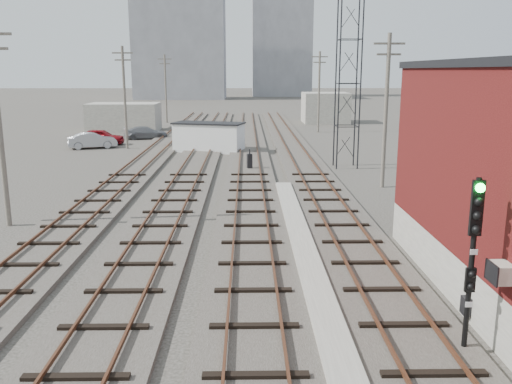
{
  "coord_description": "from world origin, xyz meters",
  "views": [
    {
      "loc": [
        -1.68,
        -3.88,
        6.88
      ],
      "look_at": [
        -1.32,
        16.97,
        2.2
      ],
      "focal_mm": 38.0,
      "sensor_mm": 36.0,
      "label": 1
    }
  ],
  "objects_px": {
    "switch_stand": "(250,161)",
    "site_trailer": "(209,137)",
    "signal_mast": "(473,251)",
    "car_grey": "(146,133)",
    "car_red": "(101,137)",
    "car_silver": "(92,140)"
  },
  "relations": [
    {
      "from": "switch_stand",
      "to": "site_trailer",
      "type": "xyz_separation_m",
      "value": [
        -3.48,
        9.38,
        0.6
      ]
    },
    {
      "from": "switch_stand",
      "to": "site_trailer",
      "type": "distance_m",
      "value": 10.02
    },
    {
      "from": "signal_mast",
      "to": "car_grey",
      "type": "xyz_separation_m",
      "value": [
        -15.79,
        43.84,
        -2.04
      ]
    },
    {
      "from": "switch_stand",
      "to": "car_red",
      "type": "bearing_deg",
      "value": 118.63
    },
    {
      "from": "site_trailer",
      "to": "car_grey",
      "type": "height_order",
      "value": "site_trailer"
    },
    {
      "from": "site_trailer",
      "to": "car_grey",
      "type": "xyz_separation_m",
      "value": [
        -7.13,
        9.12,
        -0.63
      ]
    },
    {
      "from": "site_trailer",
      "to": "car_grey",
      "type": "relative_size",
      "value": 1.47
    },
    {
      "from": "car_red",
      "to": "site_trailer",
      "type": "bearing_deg",
      "value": -113.82
    },
    {
      "from": "car_grey",
      "to": "switch_stand",
      "type": "bearing_deg",
      "value": -163.27
    },
    {
      "from": "signal_mast",
      "to": "switch_stand",
      "type": "bearing_deg",
      "value": 101.56
    },
    {
      "from": "switch_stand",
      "to": "car_red",
      "type": "xyz_separation_m",
      "value": [
        -14.07,
        13.99,
        0.08
      ]
    },
    {
      "from": "site_trailer",
      "to": "car_silver",
      "type": "relative_size",
      "value": 1.51
    },
    {
      "from": "switch_stand",
      "to": "car_grey",
      "type": "relative_size",
      "value": 0.32
    },
    {
      "from": "site_trailer",
      "to": "car_silver",
      "type": "bearing_deg",
      "value": -175.45
    },
    {
      "from": "signal_mast",
      "to": "car_red",
      "type": "distance_m",
      "value": 43.84
    },
    {
      "from": "car_red",
      "to": "car_silver",
      "type": "distance_m",
      "value": 2.39
    },
    {
      "from": "signal_mast",
      "to": "switch_stand",
      "type": "distance_m",
      "value": 25.95
    },
    {
      "from": "signal_mast",
      "to": "switch_stand",
      "type": "relative_size",
      "value": 3.14
    },
    {
      "from": "car_silver",
      "to": "site_trailer",
      "type": "bearing_deg",
      "value": -121.22
    },
    {
      "from": "signal_mast",
      "to": "site_trailer",
      "type": "height_order",
      "value": "signal_mast"
    },
    {
      "from": "car_silver",
      "to": "car_grey",
      "type": "xyz_separation_m",
      "value": [
        3.58,
        6.89,
        -0.07
      ]
    },
    {
      "from": "signal_mast",
      "to": "car_silver",
      "type": "relative_size",
      "value": 1.04
    }
  ]
}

